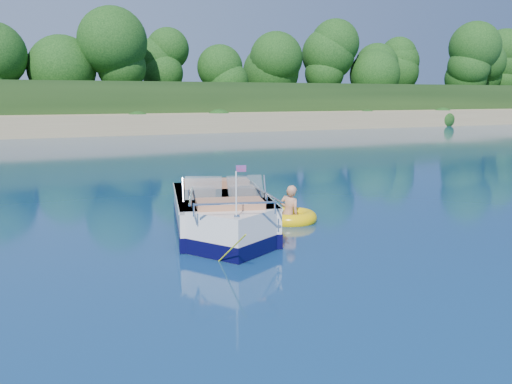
% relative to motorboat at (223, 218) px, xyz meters
% --- Properties ---
extents(ground, '(160.00, 160.00, 0.00)m').
position_rel_motorboat_xyz_m(ground, '(-1.63, -3.33, -0.35)').
color(ground, '#0B254D').
rests_on(ground, ground).
extents(shoreline, '(170.00, 59.00, 6.00)m').
position_rel_motorboat_xyz_m(shoreline, '(-1.63, 60.45, 0.63)').
color(shoreline, '#9D875B').
rests_on(shoreline, ground).
extents(treeline, '(150.00, 7.12, 8.19)m').
position_rel_motorboat_xyz_m(treeline, '(-1.59, 37.69, 5.20)').
color(treeline, black).
rests_on(treeline, ground).
extents(motorboat, '(2.81, 5.25, 1.79)m').
position_rel_motorboat_xyz_m(motorboat, '(0.00, 0.00, 0.00)').
color(motorboat, white).
rests_on(motorboat, ground).
extents(tow_tube, '(1.63, 1.63, 0.33)m').
position_rel_motorboat_xyz_m(tow_tube, '(1.84, 0.47, -0.26)').
color(tow_tube, yellow).
rests_on(tow_tube, ground).
extents(boy, '(0.66, 0.79, 1.43)m').
position_rel_motorboat_xyz_m(boy, '(1.75, 0.40, -0.35)').
color(boy, tan).
rests_on(boy, ground).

